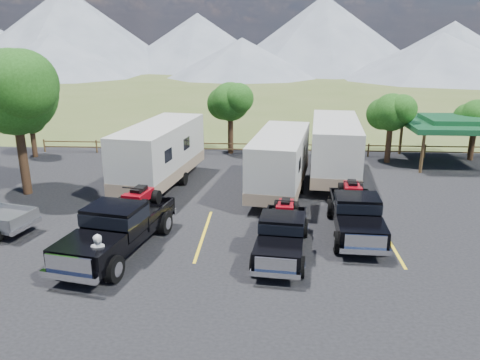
# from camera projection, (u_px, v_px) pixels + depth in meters

# --- Properties ---
(ground) EXTENTS (320.00, 320.00, 0.00)m
(ground) POSITION_uv_depth(u_px,v_px,m) (244.00, 282.00, 16.65)
(ground) COLOR #485A26
(ground) RESTS_ON ground
(asphalt_lot) EXTENTS (44.00, 34.00, 0.04)m
(asphalt_lot) POSITION_uv_depth(u_px,v_px,m) (248.00, 246.00, 19.50)
(asphalt_lot) COLOR black
(asphalt_lot) RESTS_ON ground
(stall_lines) EXTENTS (12.12, 5.50, 0.01)m
(stall_lines) POSITION_uv_depth(u_px,v_px,m) (249.00, 236.00, 20.45)
(stall_lines) COLOR yellow
(stall_lines) RESTS_ON asphalt_lot
(tree_big_nw) EXTENTS (5.54, 5.18, 7.84)m
(tree_big_nw) POSITION_uv_depth(u_px,v_px,m) (13.00, 92.00, 24.32)
(tree_big_nw) COLOR black
(tree_big_nw) RESTS_ON ground
(tree_ne_a) EXTENTS (3.11, 2.92, 4.76)m
(tree_ne_a) POSITION_uv_depth(u_px,v_px,m) (391.00, 112.00, 31.32)
(tree_ne_a) COLOR black
(tree_ne_a) RESTS_ON ground
(tree_ne_b) EXTENTS (2.77, 2.59, 4.27)m
(tree_ne_b) POSITION_uv_depth(u_px,v_px,m) (476.00, 116.00, 32.03)
(tree_ne_b) COLOR black
(tree_ne_b) RESTS_ON ground
(tree_north) EXTENTS (3.46, 3.24, 5.25)m
(tree_north) POSITION_uv_depth(u_px,v_px,m) (230.00, 102.00, 33.76)
(tree_north) COLOR black
(tree_north) RESTS_ON ground
(tree_nw_small) EXTENTS (2.59, 2.43, 3.85)m
(tree_nw_small) POSITION_uv_depth(u_px,v_px,m) (30.00, 119.00, 32.97)
(tree_nw_small) COLOR black
(tree_nw_small) RESTS_ON ground
(rail_fence) EXTENTS (36.12, 0.12, 1.00)m
(rail_fence) POSITION_uv_depth(u_px,v_px,m) (285.00, 148.00, 33.99)
(rail_fence) COLOR brown
(rail_fence) RESTS_ON ground
(pavilion) EXTENTS (6.20, 6.20, 3.22)m
(pavilion) POSITION_uv_depth(u_px,v_px,m) (451.00, 123.00, 31.28)
(pavilion) COLOR brown
(pavilion) RESTS_ON ground
(mountain_range) EXTENTS (209.00, 71.00, 20.00)m
(mountain_range) POSITION_uv_depth(u_px,v_px,m) (236.00, 38.00, 115.81)
(mountain_range) COLOR slate
(mountain_range) RESTS_ON ground
(rig_left) EXTENTS (3.50, 7.11, 2.27)m
(rig_left) POSITION_uv_depth(u_px,v_px,m) (119.00, 226.00, 18.72)
(rig_left) COLOR black
(rig_left) RESTS_ON asphalt_lot
(rig_center) EXTENTS (2.42, 5.71, 1.85)m
(rig_center) POSITION_uv_depth(u_px,v_px,m) (282.00, 232.00, 18.61)
(rig_center) COLOR black
(rig_center) RESTS_ON asphalt_lot
(rig_right) EXTENTS (2.36, 6.13, 2.02)m
(rig_right) POSITION_uv_depth(u_px,v_px,m) (356.00, 212.00, 20.48)
(rig_right) COLOR black
(rig_right) RESTS_ON asphalt_lot
(trailer_left) EXTENTS (4.01, 10.37, 3.59)m
(trailer_left) POSITION_uv_depth(u_px,v_px,m) (160.00, 154.00, 26.78)
(trailer_left) COLOR silver
(trailer_left) RESTS_ON asphalt_lot
(trailer_center) EXTENTS (3.69, 9.72, 3.36)m
(trailer_center) POSITION_uv_depth(u_px,v_px,m) (280.00, 163.00, 25.43)
(trailer_center) COLOR silver
(trailer_center) RESTS_ON asphalt_lot
(trailer_right) EXTENTS (3.51, 10.39, 3.59)m
(trailer_right) POSITION_uv_depth(u_px,v_px,m) (335.00, 149.00, 27.88)
(trailer_right) COLOR silver
(trailer_right) RESTS_ON asphalt_lot
(person_a) EXTENTS (0.73, 0.54, 1.84)m
(person_a) POSITION_uv_depth(u_px,v_px,m) (99.00, 258.00, 16.34)
(person_a) COLOR #BCBCBC
(person_a) RESTS_ON asphalt_lot
(person_b) EXTENTS (1.09, 1.06, 1.77)m
(person_b) POSITION_uv_depth(u_px,v_px,m) (118.00, 237.00, 18.18)
(person_b) COLOR slate
(person_b) RESTS_ON asphalt_lot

